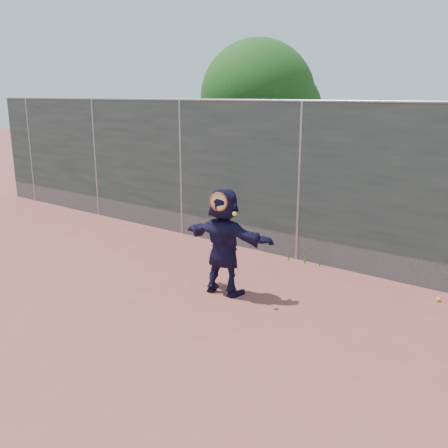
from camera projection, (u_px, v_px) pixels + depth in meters
The scene contains 7 objects.
ground at pixel (173, 322), 7.06m from camera, with size 80.00×80.00×0.00m, color #9E4C42.
player at pixel (224, 242), 7.88m from camera, with size 1.59×0.51×1.72m, color #161233.
ball_ground at pixel (438, 299), 7.73m from camera, with size 0.07×0.07×0.07m, color #C0DE31.
fence at pixel (299, 179), 9.33m from camera, with size 20.00×0.06×3.03m.
swing_action at pixel (220, 204), 7.52m from camera, with size 0.50×0.15×0.51m.
tree_left at pixel (264, 101), 13.01m from camera, with size 3.15×3.00×4.53m.
weed_clump at pixel (307, 257), 9.43m from camera, with size 0.68×0.07×0.30m.
Camera 1 is at (4.54, -4.67, 3.12)m, focal length 40.00 mm.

